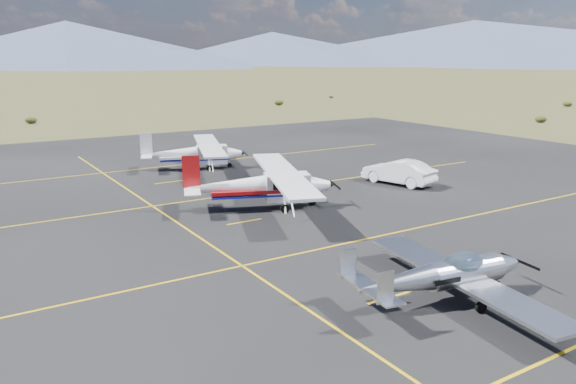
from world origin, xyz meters
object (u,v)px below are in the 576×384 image
object	(u,v)px
aircraft_cessna	(261,184)
sedan	(399,172)
aircraft_low_wing	(446,275)
aircraft_plain	(194,153)

from	to	relation	value
aircraft_cessna	sedan	xyz separation A→B (m)	(10.81, 0.61, -0.57)
aircraft_low_wing	aircraft_plain	world-z (taller)	aircraft_plain
sedan	aircraft_cessna	bearing A→B (deg)	-11.37
aircraft_low_wing	sedan	xyz separation A→B (m)	(11.38, 14.62, -0.14)
aircraft_cessna	aircraft_plain	bearing A→B (deg)	105.21
aircraft_low_wing	sedan	size ratio (longest dim) A/B	1.89
aircraft_low_wing	aircraft_plain	bearing A→B (deg)	94.16
aircraft_plain	aircraft_low_wing	bearing A→B (deg)	-74.74
aircraft_low_wing	aircraft_plain	xyz separation A→B (m)	(1.83, 26.51, 0.30)
aircraft_cessna	aircraft_plain	size ratio (longest dim) A/B	1.09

